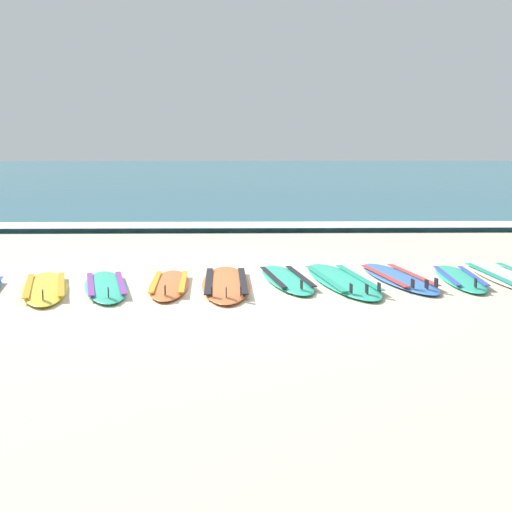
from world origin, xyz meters
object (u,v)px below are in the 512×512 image
object	(u,v)px
surfboard_5	(287,279)
surfboard_7	(398,278)
surfboard_6	(342,280)
surfboard_3	(169,284)
surfboard_9	(510,277)
surfboard_1	(45,288)
surfboard_8	(460,278)
surfboard_2	(106,286)
surfboard_4	(226,283)

from	to	relation	value
surfboard_5	surfboard_7	xyz separation A→B (m)	(1.51, 0.06, 0.00)
surfboard_6	surfboard_3	bearing A→B (deg)	-174.32
surfboard_5	surfboard_9	distance (m)	3.02
surfboard_1	surfboard_3	xyz separation A→B (m)	(1.54, 0.17, 0.00)
surfboard_9	surfboard_6	bearing A→B (deg)	-176.45
surfboard_1	surfboard_6	bearing A→B (deg)	5.93
surfboard_8	surfboard_5	bearing A→B (deg)	-179.75
surfboard_2	surfboard_9	world-z (taller)	same
surfboard_5	surfboard_6	world-z (taller)	same
surfboard_5	surfboard_8	xyz separation A→B (m)	(2.33, 0.01, 0.00)
surfboard_3	surfboard_9	world-z (taller)	same
surfboard_9	surfboard_4	bearing A→B (deg)	-175.36
surfboard_2	surfboard_5	size ratio (longest dim) A/B	1.01
surfboard_8	surfboard_6	bearing A→B (deg)	-176.19
surfboard_1	surfboard_9	world-z (taller)	same
surfboard_2	surfboard_8	world-z (taller)	same
surfboard_5	surfboard_7	world-z (taller)	same
surfboard_3	surfboard_4	distance (m)	0.73
surfboard_1	surfboard_7	distance (m)	4.61
surfboard_1	surfboard_7	size ratio (longest dim) A/B	0.97
surfboard_5	surfboard_7	bearing A→B (deg)	2.32
surfboard_4	surfboard_6	world-z (taller)	same
surfboard_4	surfboard_3	bearing A→B (deg)	-175.59
surfboard_7	surfboard_5	bearing A→B (deg)	-177.68
surfboard_3	surfboard_8	xyz separation A→B (m)	(3.86, 0.33, 0.00)
surfboard_3	surfboard_4	bearing A→B (deg)	4.41
surfboard_1	surfboard_3	distance (m)	1.55
surfboard_4	surfboard_5	bearing A→B (deg)	18.22
surfboard_5	surfboard_1	bearing A→B (deg)	-170.92
surfboard_6	surfboard_2	bearing A→B (deg)	-174.16
surfboard_2	surfboard_8	size ratio (longest dim) A/B	1.09
surfboard_3	surfboard_9	size ratio (longest dim) A/B	0.77
surfboard_5	surfboard_9	xyz separation A→B (m)	(3.02, 0.05, -0.00)
surfboard_6	surfboard_9	size ratio (longest dim) A/B	1.00
surfboard_5	surfboard_6	xyz separation A→B (m)	(0.73, -0.10, 0.00)
surfboard_4	surfboard_5	size ratio (longest dim) A/B	1.15
surfboard_6	surfboard_8	size ratio (longest dim) A/B	1.31
surfboard_7	surfboard_3	bearing A→B (deg)	-172.84
surfboard_3	surfboard_6	bearing A→B (deg)	5.68
surfboard_6	surfboard_9	world-z (taller)	same
surfboard_8	surfboard_9	world-z (taller)	same
surfboard_2	surfboard_9	size ratio (longest dim) A/B	0.83
surfboard_4	surfboard_7	distance (m)	2.34
surfboard_2	surfboard_6	xyz separation A→B (m)	(3.05, 0.31, 0.00)
surfboard_7	surfboard_9	size ratio (longest dim) A/B	0.89
surfboard_6	surfboard_8	bearing A→B (deg)	3.81
surfboard_8	surfboard_9	distance (m)	0.69
surfboard_3	surfboard_7	xyz separation A→B (m)	(3.04, 0.38, 0.00)
surfboard_9	surfboard_7	bearing A→B (deg)	179.42
surfboard_2	surfboard_9	xyz separation A→B (m)	(5.34, 0.45, -0.00)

